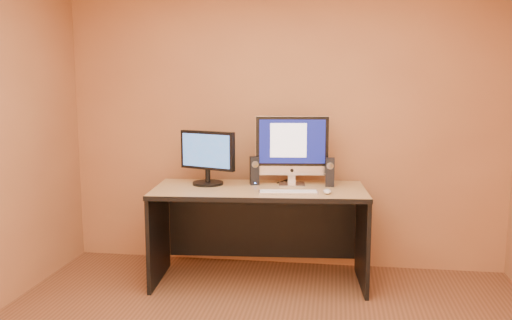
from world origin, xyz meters
name	(u,v)px	position (x,y,z in m)	size (l,w,h in m)	color
walls	(249,156)	(0.00, 0.00, 1.30)	(4.00, 4.00, 2.60)	#AA6F44
desk	(259,236)	(-0.15, 1.47, 0.41)	(1.77, 0.77, 0.82)	tan
imac	(292,150)	(0.11, 1.65, 1.12)	(0.63, 0.23, 0.61)	#B1B1B5
second_monitor	(208,158)	(-0.61, 1.57, 1.05)	(0.53, 0.26, 0.46)	black
speaker_left	(254,171)	(-0.21, 1.62, 0.94)	(0.08, 0.08, 0.24)	black
speaker_right	(330,172)	(0.43, 1.64, 0.94)	(0.08, 0.08, 0.24)	black
keyboard	(288,192)	(0.11, 1.31, 0.83)	(0.47, 0.13, 0.02)	silver
mouse	(327,191)	(0.42, 1.33, 0.84)	(0.06, 0.11, 0.04)	silver
cable_a	(292,182)	(0.11, 1.74, 0.82)	(0.01, 0.01, 0.24)	black
cable_b	(282,181)	(0.01, 1.79, 0.82)	(0.01, 0.01, 0.20)	black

